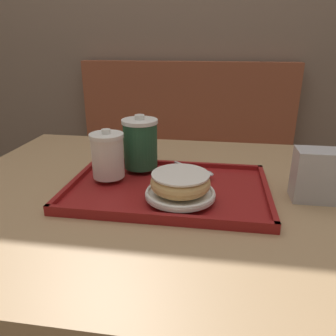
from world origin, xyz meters
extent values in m
cube|color=#7A6656|center=(0.00, 1.10, 1.20)|extent=(8.00, 0.05, 2.40)
cube|color=brown|center=(-0.01, 0.84, 0.23)|extent=(1.13, 0.44, 0.45)
cube|color=brown|center=(-0.01, 1.02, 0.73)|extent=(1.13, 0.08, 0.55)
cube|color=tan|center=(0.00, 0.00, 0.73)|extent=(1.08, 0.90, 0.03)
cylinder|color=#333338|center=(0.00, 0.00, 0.36)|extent=(0.08, 0.08, 0.71)
cube|color=maroon|center=(0.04, -0.01, 0.75)|extent=(0.49, 0.32, 0.01)
cube|color=maroon|center=(0.04, -0.17, 0.76)|extent=(0.49, 0.01, 0.01)
cube|color=maroon|center=(0.04, 0.15, 0.76)|extent=(0.49, 0.01, 0.01)
cube|color=maroon|center=(-0.20, -0.01, 0.76)|extent=(0.01, 0.32, 0.01)
cube|color=maroon|center=(0.28, -0.01, 0.76)|extent=(0.01, 0.32, 0.01)
cylinder|color=white|center=(-0.12, 0.01, 0.82)|extent=(0.08, 0.08, 0.10)
cylinder|color=white|center=(-0.12, 0.01, 0.88)|extent=(0.09, 0.09, 0.01)
cylinder|color=white|center=(-0.12, 0.01, 0.89)|extent=(0.02, 0.02, 0.01)
cylinder|color=#235638|center=(-0.05, 0.09, 0.83)|extent=(0.09, 0.09, 0.12)
cylinder|color=white|center=(-0.05, 0.09, 0.90)|extent=(0.10, 0.10, 0.01)
cylinder|color=white|center=(-0.05, 0.09, 0.91)|extent=(0.03, 0.03, 0.01)
cylinder|color=white|center=(0.08, -0.08, 0.77)|extent=(0.16, 0.16, 0.01)
torus|color=white|center=(0.08, -0.08, 0.78)|extent=(0.16, 0.16, 0.01)
torus|color=#DBB270|center=(0.08, -0.08, 0.80)|extent=(0.14, 0.14, 0.04)
cylinder|color=white|center=(0.08, -0.08, 0.82)|extent=(0.13, 0.13, 0.00)
ellipsoid|color=silver|center=(0.14, 0.05, 0.77)|extent=(0.04, 0.04, 0.01)
cube|color=silver|center=(0.08, 0.10, 0.77)|extent=(0.09, 0.08, 0.00)
cube|color=#B7B7BC|center=(0.39, 0.00, 0.81)|extent=(0.10, 0.07, 0.12)
cube|color=black|center=(0.39, -0.03, 0.81)|extent=(0.06, 0.00, 0.06)
camera|label=1|loc=(0.15, -0.75, 1.10)|focal=35.00mm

